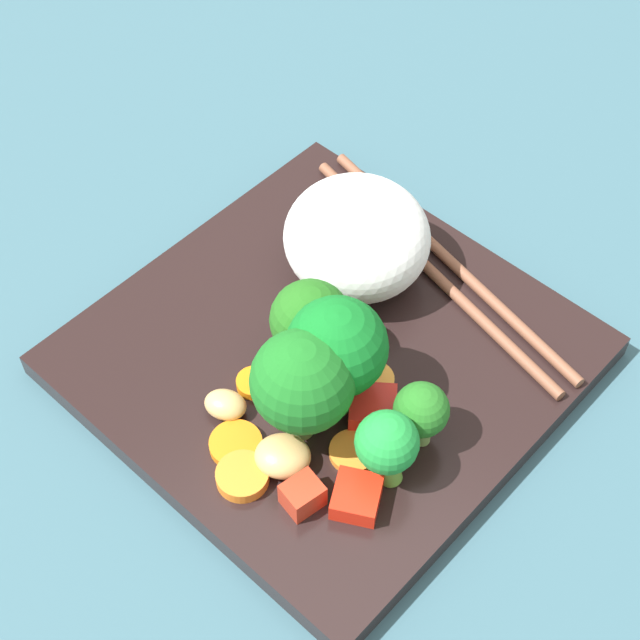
# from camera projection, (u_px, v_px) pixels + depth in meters

# --- Properties ---
(ground_plane) EXTENTS (1.10, 1.10, 0.02)m
(ground_plane) POSITION_uv_depth(u_px,v_px,m) (327.00, 373.00, 0.62)
(ground_plane) COLOR #335763
(square_plate) EXTENTS (0.27, 0.27, 0.02)m
(square_plate) POSITION_uv_depth(u_px,v_px,m) (327.00, 356.00, 0.60)
(square_plate) COLOR black
(square_plate) RESTS_ON ground_plane
(rice_mound) EXTENTS (0.12, 0.12, 0.07)m
(rice_mound) POSITION_uv_depth(u_px,v_px,m) (357.00, 238.00, 0.61)
(rice_mound) COLOR white
(rice_mound) RESTS_ON square_plate
(broccoli_floret_0) EXTENTS (0.06, 0.06, 0.08)m
(broccoli_floret_0) POSITION_uv_depth(u_px,v_px,m) (303.00, 383.00, 0.53)
(broccoli_floret_0) COLOR #80B560
(broccoli_floret_0) RESTS_ON square_plate
(broccoli_floret_1) EXTENTS (0.06, 0.06, 0.08)m
(broccoli_floret_1) POSITION_uv_depth(u_px,v_px,m) (337.00, 349.00, 0.54)
(broccoli_floret_1) COLOR #548F44
(broccoli_floret_1) RESTS_ON square_plate
(broccoli_floret_2) EXTENTS (0.03, 0.03, 0.05)m
(broccoli_floret_2) POSITION_uv_depth(u_px,v_px,m) (387.00, 444.00, 0.52)
(broccoli_floret_2) COLOR #63A238
(broccoli_floret_2) RESTS_ON square_plate
(broccoli_floret_3) EXTENTS (0.05, 0.05, 0.06)m
(broccoli_floret_3) POSITION_uv_depth(u_px,v_px,m) (312.00, 322.00, 0.56)
(broccoli_floret_3) COLOR olive
(broccoli_floret_3) RESTS_ON square_plate
(broccoli_floret_4) EXTENTS (0.03, 0.03, 0.04)m
(broccoli_floret_4) POSITION_uv_depth(u_px,v_px,m) (421.00, 411.00, 0.54)
(broccoli_floret_4) COLOR #749E4E
(broccoli_floret_4) RESTS_ON square_plate
(carrot_slice_0) EXTENTS (0.03, 0.03, 0.01)m
(carrot_slice_0) POSITION_uv_depth(u_px,v_px,m) (370.00, 383.00, 0.58)
(carrot_slice_0) COLOR #F09B37
(carrot_slice_0) RESTS_ON square_plate
(carrot_slice_1) EXTENTS (0.04, 0.04, 0.01)m
(carrot_slice_1) POSITION_uv_depth(u_px,v_px,m) (236.00, 444.00, 0.55)
(carrot_slice_1) COLOR orange
(carrot_slice_1) RESTS_ON square_plate
(carrot_slice_2) EXTENTS (0.03, 0.03, 0.00)m
(carrot_slice_2) POSITION_uv_depth(u_px,v_px,m) (353.00, 452.00, 0.55)
(carrot_slice_2) COLOR orange
(carrot_slice_2) RESTS_ON square_plate
(carrot_slice_3) EXTENTS (0.04, 0.04, 0.01)m
(carrot_slice_3) POSITION_uv_depth(u_px,v_px,m) (242.00, 476.00, 0.54)
(carrot_slice_3) COLOR orange
(carrot_slice_3) RESTS_ON square_plate
(carrot_slice_4) EXTENTS (0.02, 0.02, 0.01)m
(carrot_slice_4) POSITION_uv_depth(u_px,v_px,m) (254.00, 383.00, 0.58)
(carrot_slice_4) COLOR orange
(carrot_slice_4) RESTS_ON square_plate
(pepper_chunk_0) EXTENTS (0.04, 0.04, 0.02)m
(pepper_chunk_0) POSITION_uv_depth(u_px,v_px,m) (373.00, 409.00, 0.56)
(pepper_chunk_0) COLOR red
(pepper_chunk_0) RESTS_ON square_plate
(pepper_chunk_1) EXTENTS (0.04, 0.04, 0.01)m
(pepper_chunk_1) POSITION_uv_depth(u_px,v_px,m) (357.00, 497.00, 0.53)
(pepper_chunk_1) COLOR red
(pepper_chunk_1) RESTS_ON square_plate
(pepper_chunk_2) EXTENTS (0.02, 0.02, 0.02)m
(pepper_chunk_2) POSITION_uv_depth(u_px,v_px,m) (303.00, 495.00, 0.53)
(pepper_chunk_2) COLOR red
(pepper_chunk_2) RESTS_ON square_plate
(pepper_chunk_3) EXTENTS (0.04, 0.04, 0.01)m
(pepper_chunk_3) POSITION_uv_depth(u_px,v_px,m) (303.00, 390.00, 0.57)
(pepper_chunk_3) COLOR red
(pepper_chunk_3) RESTS_ON square_plate
(chicken_piece_0) EXTENTS (0.03, 0.03, 0.01)m
(chicken_piece_0) POSITION_uv_depth(u_px,v_px,m) (225.00, 405.00, 0.56)
(chicken_piece_0) COLOR tan
(chicken_piece_0) RESTS_ON square_plate
(chicken_piece_2) EXTENTS (0.04, 0.04, 0.02)m
(chicken_piece_2) POSITION_uv_depth(u_px,v_px,m) (283.00, 456.00, 0.54)
(chicken_piece_2) COLOR tan
(chicken_piece_2) RESTS_ON square_plate
(chopstick_pair) EXTENTS (0.24, 0.06, 0.01)m
(chopstick_pair) POSITION_uv_depth(u_px,v_px,m) (440.00, 266.00, 0.63)
(chopstick_pair) COLOR brown
(chopstick_pair) RESTS_ON square_plate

